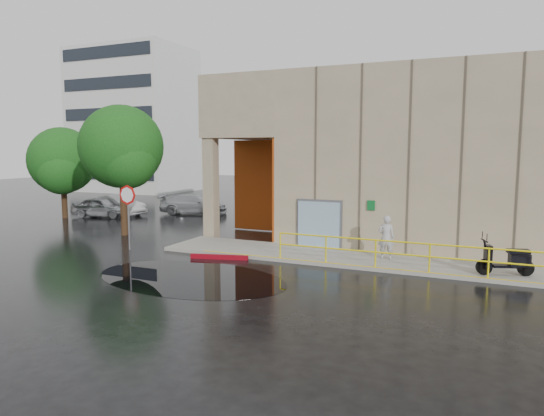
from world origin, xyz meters
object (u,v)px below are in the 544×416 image
(red_curb, at_px, (219,257))
(car_b, at_px, (118,205))
(person, at_px, (386,237))
(tree_near, at_px, (123,150))
(tree_far, at_px, (62,163))
(scooter, at_px, (507,251))
(stop_sign, at_px, (128,203))
(car_c, at_px, (193,204))
(car_a, at_px, (102,207))

(red_curb, xyz_separation_m, car_b, (-13.07, 8.99, 0.59))
(red_curb, distance_m, car_b, 15.88)
(person, bearing_deg, tree_near, -12.75)
(car_b, relative_size, tree_far, 0.70)
(person, relative_size, tree_near, 0.26)
(scooter, height_order, car_b, scooter)
(person, relative_size, stop_sign, 0.60)
(scooter, height_order, car_c, scooter)
(person, distance_m, tree_near, 13.98)
(stop_sign, bearing_deg, scooter, 27.56)
(car_a, bearing_deg, person, -116.66)
(scooter, xyz_separation_m, stop_sign, (-15.17, -1.22, 1.08))
(person, xyz_separation_m, tree_far, (-21.47, 4.13, 2.56))
(car_b, bearing_deg, car_a, 178.04)
(scooter, height_order, tree_far, tree_far)
(stop_sign, xyz_separation_m, tree_near, (-2.62, 2.85, 2.34))
(car_a, height_order, car_b, car_b)
(person, distance_m, car_b, 20.58)
(stop_sign, height_order, car_c, stop_sign)
(scooter, bearing_deg, person, 150.18)
(scooter, distance_m, red_curb, 10.68)
(car_a, distance_m, car_b, 1.35)
(scooter, relative_size, car_b, 0.47)
(red_curb, bearing_deg, person, 18.76)
(person, bearing_deg, scooter, 157.75)
(person, height_order, tree_near, tree_near)
(car_b, distance_m, car_c, 5.08)
(person, height_order, car_a, person)
(car_b, height_order, tree_near, tree_near)
(red_curb, distance_m, tree_far, 16.76)
(car_b, bearing_deg, red_curb, -116.45)
(stop_sign, distance_m, car_a, 11.69)
(stop_sign, height_order, tree_near, tree_near)
(car_a, height_order, car_c, car_c)
(person, distance_m, tree_far, 22.01)
(stop_sign, xyz_separation_m, car_b, (-8.48, 8.99, -1.40))
(person, distance_m, red_curb, 6.75)
(tree_near, xyz_separation_m, tree_far, (-7.93, 3.43, -0.84))
(car_b, xyz_separation_m, car_c, (4.37, 2.58, -0.01))
(stop_sign, bearing_deg, car_c, 132.50)
(car_c, bearing_deg, car_a, 108.75)
(person, distance_m, scooter, 4.35)
(car_b, height_order, car_c, car_b)
(car_a, bearing_deg, stop_sign, -142.32)
(scooter, distance_m, tree_far, 26.34)
(car_a, xyz_separation_m, tree_far, (-1.83, -1.38, 2.91))
(car_a, bearing_deg, tree_near, -139.26)
(red_curb, distance_m, car_a, 15.37)
(person, xyz_separation_m, car_a, (-19.64, 5.51, -0.35))
(car_a, bearing_deg, car_c, -60.65)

